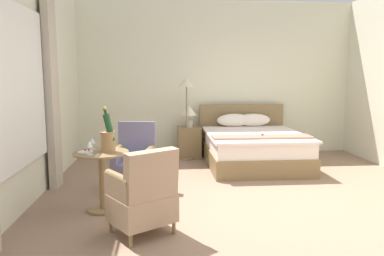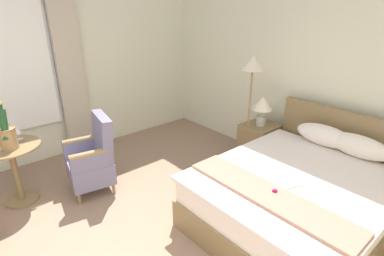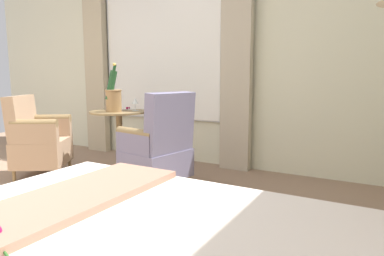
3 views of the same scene
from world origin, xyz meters
name	(u,v)px [view 1 (image 1 of 3)]	position (x,y,z in m)	size (l,w,h in m)	color
ground_plane	(255,207)	(0.00, 0.00, 0.00)	(8.06, 8.06, 0.00)	#92735B
wall_headboard_side	(216,78)	(0.00, 3.34, 1.53)	(5.63, 0.12, 3.07)	beige
wall_window_side	(9,82)	(-2.80, 0.00, 1.52)	(0.27, 6.68, 3.07)	silver
bed	(252,147)	(0.50, 2.18, 0.33)	(1.70, 2.05, 1.01)	olive
nightstand	(189,142)	(-0.59, 2.90, 0.30)	(0.46, 0.48, 0.59)	olive
bedside_lamp	(189,112)	(-0.59, 2.90, 0.88)	(0.29, 0.29, 0.42)	#B3B39F
floor_lamp_brass	(187,92)	(-0.65, 2.71, 1.28)	(0.31, 0.31, 1.57)	#91714B
side_table_round	(102,174)	(-1.83, 0.04, 0.45)	(0.64, 0.64, 0.71)	olive
champagne_bucket	(108,138)	(-1.75, 0.04, 0.88)	(0.18, 0.18, 0.53)	#997349
wine_glass_near_bucket	(92,141)	(-1.95, 0.17, 0.81)	(0.08, 0.08, 0.14)	white
wine_glass_near_edge	(89,145)	(-1.94, -0.11, 0.82)	(0.07, 0.07, 0.15)	white
snack_plate	(86,152)	(-2.01, 0.02, 0.72)	(0.18, 0.18, 0.04)	white
armchair_by_window	(135,160)	(-1.50, 0.82, 0.43)	(0.63, 0.60, 0.95)	olive
armchair_facing_bed	(144,196)	(-1.31, -0.68, 0.41)	(0.76, 0.75, 0.89)	olive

